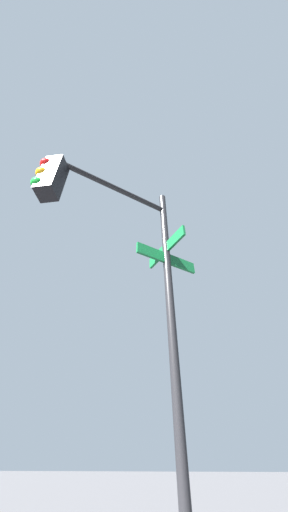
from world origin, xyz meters
TOP-DOWN VIEW (x-y plane):
  - traffic_signal_near at (-5.91, -6.54)m, footprint 2.25×1.82m

SIDE VIEW (x-z plane):
  - traffic_signal_near at x=-5.91m, z-range 1.07..6.42m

